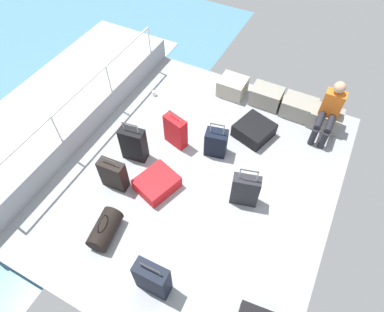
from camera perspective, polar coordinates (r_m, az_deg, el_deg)
name	(u,v)px	position (r m, az deg, el deg)	size (l,w,h in m)	color
ground_plane	(198,176)	(5.60, 1.06, -3.47)	(4.40, 5.20, 0.06)	gray
gunwale_port	(92,123)	(6.30, -16.92, 5.48)	(0.06, 5.20, 0.45)	gray
railing_port	(84,100)	(5.93, -18.17, 9.15)	(0.04, 4.20, 1.02)	silver
sea_wake	(43,119)	(7.56, -24.33, 5.86)	(12.00, 12.00, 0.01)	teal
cargo_crate_0	(233,87)	(6.88, 6.99, 11.77)	(0.56, 0.47, 0.35)	#9E9989
cargo_crate_1	(266,96)	(6.77, 12.67, 10.01)	(0.63, 0.41, 0.37)	gray
cargo_crate_2	(299,108)	(6.70, 17.89, 7.95)	(0.65, 0.45, 0.36)	gray
cargo_crate_3	(325,118)	(6.65, 22.01, 6.01)	(0.59, 0.41, 0.36)	gray
passenger_seated	(330,110)	(6.27, 22.65, 7.31)	(0.34, 0.66, 1.06)	orange
suitcase_0	(245,190)	(5.12, 9.12, -5.82)	(0.45, 0.29, 0.82)	black
suitcase_1	(216,143)	(5.69, 4.15, 2.29)	(0.42, 0.33, 0.72)	black
suitcase_2	(176,131)	(5.79, -2.86, 4.31)	(0.45, 0.29, 0.72)	red
suitcase_3	(254,130)	(6.14, 10.63, 4.40)	(0.74, 0.76, 0.26)	black
suitcase_4	(134,144)	(5.65, -10.02, 2.03)	(0.44, 0.27, 0.82)	black
suitcase_5	(153,279)	(4.51, -6.79, -20.25)	(0.45, 0.22, 0.73)	black
suitcase_6	(113,174)	(5.38, -13.38, -3.11)	(0.43, 0.22, 0.67)	black
suitcase_8	(157,183)	(5.38, -6.05, -4.69)	(0.70, 0.76, 0.23)	red
duffel_bag	(105,229)	(5.06, -14.73, -12.10)	(0.41, 0.62, 0.47)	black
paper_cup	(154,93)	(6.92, -6.54, 10.67)	(0.08, 0.08, 0.10)	white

